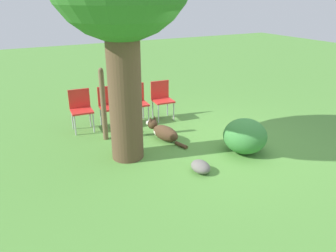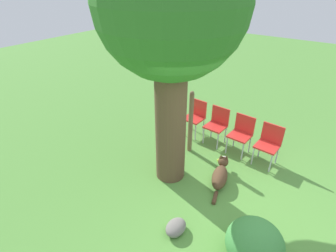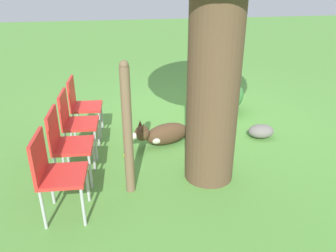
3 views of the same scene
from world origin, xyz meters
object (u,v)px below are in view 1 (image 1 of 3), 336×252
Objects in this scene: red_chair_0 at (162,97)px; red_chair_1 at (136,100)px; fence_post at (103,105)px; red_chair_2 at (109,103)px; dog at (163,132)px; red_chair_3 at (81,107)px; tennis_ball at (140,131)px.

red_chair_1 is at bearing -90.84° from red_chair_0.
fence_post is 1.15m from red_chair_1.
fence_post is 0.78m from red_chair_2.
dog is at bearing 33.85° from red_chair_2.
red_chair_3 is (0.72, 0.28, -0.22)m from fence_post.
tennis_ball is at bearing -89.98° from fence_post.
dog is 1.27× the size of red_chair_2.
red_chair_1 is 0.81m from tennis_ball.
red_chair_0 is (1.11, -0.53, 0.35)m from dog.
fence_post is 0.81m from red_chair_3.
dog is 1.27× the size of red_chair_1.
dog is at bearing -21.39° from red_chair_0.
red_chair_3 is at bearing 29.59° from dog.
tennis_ball is (0.00, -0.74, -0.70)m from fence_post.
red_chair_2 is at bearing -90.84° from red_chair_0.
red_chair_1 and red_chair_3 have the same top height.
red_chair_3 is at bearing 21.47° from fence_post.
fence_post reaches higher than red_chair_0.
tennis_ball is at bearing 35.55° from red_chair_2.
fence_post is 1.66m from red_chair_0.
red_chair_2 is (0.10, 1.22, 0.00)m from red_chair_0.
dog is 1.28m from red_chair_0.
fence_post is at bearing -52.66° from red_chair_1.
tennis_ball is (-0.62, 0.20, -0.48)m from red_chair_1.
dog is 1.27× the size of red_chair_3.
fence_post reaches higher than dog.
dog is at bearing 49.96° from red_chair_3.
fence_post reaches higher than red_chair_2.
red_chair_1 is (0.05, 0.61, 0.00)m from red_chair_0.
red_chair_2 is 1.00× the size of red_chair_3.
red_chair_3 is at bearing -90.84° from red_chair_2.
red_chair_1 is at bearing -12.19° from dog.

